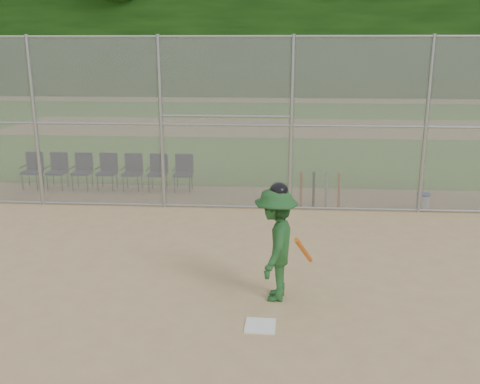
# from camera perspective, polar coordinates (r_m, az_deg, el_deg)

# --- Properties ---
(ground) EXTENTS (100.00, 100.00, 0.00)m
(ground) POSITION_cam_1_polar(r_m,az_deg,el_deg) (8.12, -1.25, -12.27)
(ground) COLOR tan
(ground) RESTS_ON ground
(grass_strip) EXTENTS (100.00, 100.00, 0.00)m
(grass_strip) POSITION_cam_1_polar(r_m,az_deg,el_deg) (25.44, 2.43, 6.93)
(grass_strip) COLOR #37681F
(grass_strip) RESTS_ON ground
(dirt_patch_far) EXTENTS (24.00, 24.00, 0.00)m
(dirt_patch_far) POSITION_cam_1_polar(r_m,az_deg,el_deg) (25.44, 2.43, 6.93)
(dirt_patch_far) COLOR tan
(dirt_patch_far) RESTS_ON ground
(backstop_fence) EXTENTS (16.09, 0.09, 4.00)m
(backstop_fence) POSITION_cam_1_polar(r_m,az_deg,el_deg) (12.29, 0.81, 7.48)
(backstop_fence) COLOR gray
(backstop_fence) RESTS_ON ground
(treeline) EXTENTS (81.00, 60.00, 11.00)m
(treeline) POSITION_cam_1_polar(r_m,az_deg,el_deg) (27.22, 2.70, 19.08)
(treeline) COLOR black
(treeline) RESTS_ON ground
(home_plate) EXTENTS (0.43, 0.43, 0.02)m
(home_plate) POSITION_cam_1_polar(r_m,az_deg,el_deg) (7.65, 2.17, -14.06)
(home_plate) COLOR white
(home_plate) RESTS_ON ground
(batter_at_plate) EXTENTS (0.97, 1.34, 1.84)m
(batter_at_plate) POSITION_cam_1_polar(r_m,az_deg,el_deg) (8.08, 3.83, -5.51)
(batter_at_plate) COLOR #205124
(batter_at_plate) RESTS_ON ground
(water_cooler) EXTENTS (0.32, 0.32, 0.40)m
(water_cooler) POSITION_cam_1_polar(r_m,az_deg,el_deg) (13.31, 18.91, -0.97)
(water_cooler) COLOR white
(water_cooler) RESTS_ON ground
(spare_bats) EXTENTS (0.96, 0.31, 0.84)m
(spare_bats) POSITION_cam_1_polar(r_m,az_deg,el_deg) (12.94, 8.51, 0.25)
(spare_bats) COLOR #D84C14
(spare_bats) RESTS_ON ground
(chair_0) EXTENTS (0.54, 0.52, 0.96)m
(chair_0) POSITION_cam_1_polar(r_m,az_deg,el_deg) (15.48, -21.30, 2.10)
(chair_0) COLOR #0F1538
(chair_0) RESTS_ON ground
(chair_1) EXTENTS (0.54, 0.52, 0.96)m
(chair_1) POSITION_cam_1_polar(r_m,az_deg,el_deg) (15.20, -18.96, 2.09)
(chair_1) COLOR #0F1538
(chair_1) RESTS_ON ground
(chair_2) EXTENTS (0.54, 0.52, 0.96)m
(chair_2) POSITION_cam_1_polar(r_m,az_deg,el_deg) (14.95, -16.53, 2.07)
(chair_2) COLOR #0F1538
(chair_2) RESTS_ON ground
(chair_3) EXTENTS (0.54, 0.52, 0.96)m
(chair_3) POSITION_cam_1_polar(r_m,az_deg,el_deg) (14.72, -14.02, 2.06)
(chair_3) COLOR #0F1538
(chair_3) RESTS_ON ground
(chair_4) EXTENTS (0.54, 0.52, 0.96)m
(chair_4) POSITION_cam_1_polar(r_m,az_deg,el_deg) (14.53, -11.44, 2.03)
(chair_4) COLOR #0F1538
(chair_4) RESTS_ON ground
(chair_5) EXTENTS (0.54, 0.52, 0.96)m
(chair_5) POSITION_cam_1_polar(r_m,az_deg,el_deg) (14.36, -8.79, 2.01)
(chair_5) COLOR #0F1538
(chair_5) RESTS_ON ground
(chair_6) EXTENTS (0.54, 0.52, 0.96)m
(chair_6) POSITION_cam_1_polar(r_m,az_deg,el_deg) (14.23, -6.09, 1.98)
(chair_6) COLOR #0F1538
(chair_6) RESTS_ON ground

